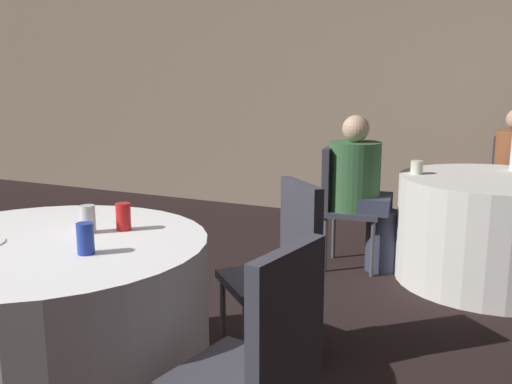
# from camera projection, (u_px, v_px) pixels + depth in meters

# --- Properties ---
(wall_back) EXTENTS (16.00, 0.06, 2.80)m
(wall_back) POSITION_uv_depth(u_px,v_px,m) (350.00, 78.00, 5.68)
(wall_back) COLOR gray
(wall_back) RESTS_ON ground_plane
(table_near) EXTENTS (1.36, 1.36, 0.73)m
(table_near) POSITION_uv_depth(u_px,v_px,m) (50.00, 324.00, 2.43)
(table_near) COLOR white
(table_near) RESTS_ON ground_plane
(table_far) EXTENTS (1.29, 1.29, 0.73)m
(table_far) POSITION_uv_depth(u_px,v_px,m) (493.00, 230.00, 3.93)
(table_far) COLOR white
(table_far) RESTS_ON ground_plane
(chair_near_east) EXTENTS (0.46, 0.46, 0.91)m
(chair_near_east) POSITION_uv_depth(u_px,v_px,m) (264.00, 356.00, 1.80)
(chair_near_east) COLOR #383842
(chair_near_east) RESTS_ON ground_plane
(chair_near_northeast) EXTENTS (0.57, 0.57, 0.91)m
(chair_near_northeast) POSITION_uv_depth(u_px,v_px,m) (284.00, 257.00, 2.78)
(chair_near_northeast) COLOR #383842
(chair_near_northeast) RESTS_ON ground_plane
(chair_far_west) EXTENTS (0.45, 0.45, 0.91)m
(chair_far_west) POSITION_uv_depth(u_px,v_px,m) (341.00, 196.00, 4.22)
(chair_far_west) COLOR #383842
(chair_far_west) RESTS_ON ground_plane
(person_green_jacket) EXTENTS (0.53, 0.40, 1.14)m
(person_green_jacket) POSITION_uv_depth(u_px,v_px,m) (362.00, 190.00, 4.16)
(person_green_jacket) COLOR #33384C
(person_green_jacket) RESTS_ON ground_plane
(person_floral_shirt) EXTENTS (0.32, 0.49, 1.16)m
(person_floral_shirt) POSITION_uv_depth(u_px,v_px,m) (511.00, 181.00, 4.65)
(person_floral_shirt) COLOR #282828
(person_floral_shirt) RESTS_ON ground_plane
(soda_can_red) EXTENTS (0.07, 0.07, 0.12)m
(soda_can_red) POSITION_uv_depth(u_px,v_px,m) (123.00, 217.00, 2.52)
(soda_can_red) COLOR red
(soda_can_red) RESTS_ON table_near
(soda_can_silver) EXTENTS (0.07, 0.07, 0.12)m
(soda_can_silver) POSITION_uv_depth(u_px,v_px,m) (88.00, 219.00, 2.48)
(soda_can_silver) COLOR silver
(soda_can_silver) RESTS_ON table_near
(soda_can_blue) EXTENTS (0.07, 0.07, 0.12)m
(soda_can_blue) POSITION_uv_depth(u_px,v_px,m) (85.00, 239.00, 2.18)
(soda_can_blue) COLOR #1E38A5
(soda_can_blue) RESTS_ON table_near
(cup_far) EXTENTS (0.08, 0.08, 0.09)m
(cup_far) POSITION_uv_depth(u_px,v_px,m) (417.00, 167.00, 3.99)
(cup_far) COLOR silver
(cup_far) RESTS_ON table_far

